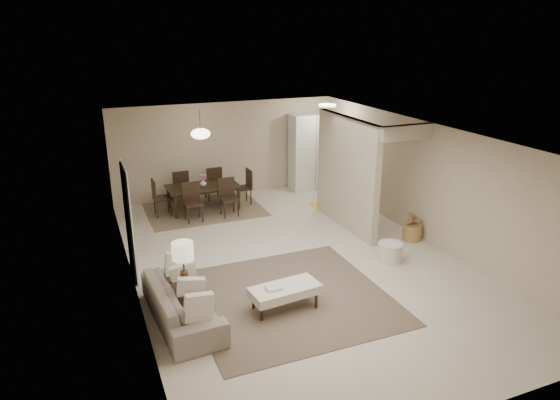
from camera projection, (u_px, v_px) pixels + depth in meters
name	position (u px, v px, depth m)	size (l,w,h in m)	color
floor	(295.00, 261.00, 9.72)	(9.00, 9.00, 0.00)	beige
ceiling	(296.00, 134.00, 8.90)	(9.00, 9.00, 0.00)	white
back_wall	(226.00, 149.00, 13.25)	(6.00, 6.00, 0.00)	#B9A88C
left_wall	(129.00, 223.00, 8.23)	(9.00, 9.00, 0.00)	#B9A88C
right_wall	(427.00, 182.00, 10.39)	(9.00, 9.00, 0.00)	#B9A88C
partition	(346.00, 173.00, 11.05)	(0.15, 2.50, 2.50)	#B9A88C
doorway	(128.00, 223.00, 8.84)	(0.04, 0.90, 2.04)	black
pantry_cabinet	(312.00, 152.00, 13.85)	(1.20, 0.55, 2.10)	white
flush_light	(327.00, 105.00, 12.54)	(0.44, 0.44, 0.05)	white
living_rug	(289.00, 297.00, 8.39)	(3.20, 3.20, 0.01)	brown
sofa	(182.00, 303.00, 7.65)	(0.81, 2.08, 0.61)	gray
ottoman_bench	(285.00, 291.00, 7.95)	(1.17, 0.63, 0.40)	silver
side_table	(186.00, 306.00, 7.59)	(0.52, 0.52, 0.57)	black
table_lamp	(183.00, 255.00, 7.31)	(0.32, 0.32, 0.76)	#4D3621
round_pouf	(390.00, 253.00, 9.64)	(0.48, 0.48, 0.37)	silver
wicker_basket	(412.00, 232.00, 10.65)	(0.40, 0.40, 0.34)	olive
dining_rug	(204.00, 209.00, 12.47)	(2.80, 2.10, 0.01)	#78624A
dining_table	(204.00, 198.00, 12.37)	(1.74, 0.97, 0.61)	black
dining_chairs	(204.00, 192.00, 12.33)	(2.46, 1.80, 0.91)	black
vase	(203.00, 183.00, 12.25)	(0.17, 0.17, 0.18)	silver
yellow_mat	(332.00, 205.00, 12.76)	(1.01, 0.62, 0.01)	gold
pendant_light	(201.00, 134.00, 11.85)	(0.46, 0.46, 0.71)	#4D3621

